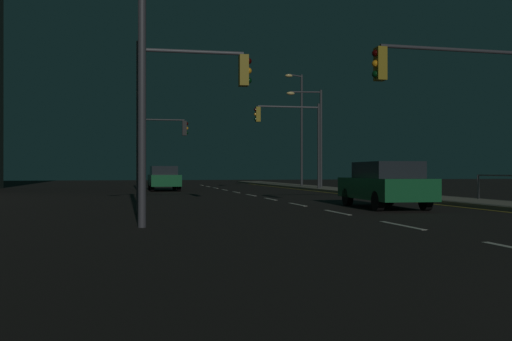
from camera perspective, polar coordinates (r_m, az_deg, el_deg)
name	(u,v)px	position (r m, az deg, el deg)	size (l,w,h in m)	color
ground_plane	(293,204)	(20.81, 3.95, -3.52)	(112.00, 112.00, 0.00)	black
sidewalk_right	(446,200)	(23.59, 19.42, -2.94)	(2.47, 77.00, 0.14)	gray
lane_markings_center	(270,199)	(24.18, 1.52, -3.03)	(0.14, 50.00, 0.01)	silver
lane_edge_line	(362,196)	(27.29, 11.11, -2.69)	(0.14, 53.00, 0.01)	gold
car	(385,184)	(18.82, 13.43, -1.39)	(2.07, 4.50, 1.57)	#14592D
car_oncoming	(164,178)	(34.98, -9.70, -0.77)	(1.90, 4.43, 1.57)	#14592D
traffic_light_far_right	(456,89)	(17.26, 20.36, 8.10)	(5.03, 0.34, 4.97)	#2D3033
traffic_light_near_right	(189,94)	(16.64, -7.03, 8.03)	(3.48, 0.42, 5.13)	#2D3033
traffic_light_far_center	(291,128)	(34.90, 3.72, 4.50)	(4.35, 0.41, 5.50)	#2D3033
traffic_light_near_left	(161,138)	(35.39, -10.00, 3.37)	(3.28, 0.36, 4.81)	#38383D
street_lamp_far_end	(300,120)	(41.41, 4.62, 5.31)	(1.61, 0.98, 8.48)	#2D3033
street_lamp_median	(134,45)	(12.40, -12.74, 12.81)	(1.26, 1.37, 6.65)	#38383D
street_lamp_across_street	(315,128)	(36.96, 6.21, 4.52)	(2.42, 0.62, 6.62)	#2D3033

